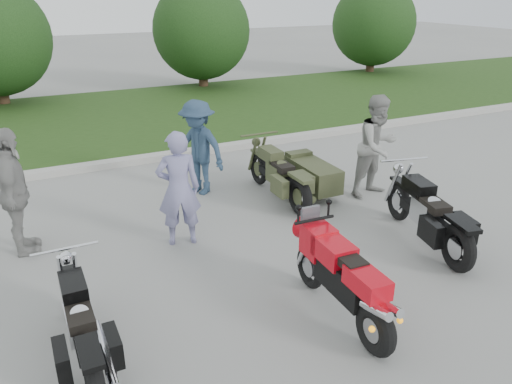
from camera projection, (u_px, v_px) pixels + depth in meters
name	position (u px, v px, depth m)	size (l,w,h in m)	color
ground	(282.00, 293.00, 6.54)	(80.00, 80.00, 0.00)	gray
curb	(156.00, 157.00, 11.48)	(60.00, 0.30, 0.15)	#ABA8A1
grass_strip	(118.00, 118.00, 14.93)	(60.00, 8.00, 0.14)	#30511B
tree_mid_right	(201.00, 30.00, 18.52)	(3.60, 3.60, 4.00)	#3F2B1C
tree_far_right	(374.00, 24.00, 21.78)	(3.60, 3.60, 4.00)	#3F2B1C
sportbike_red	(343.00, 278.00, 5.84)	(0.38, 2.04, 0.97)	black
cruiser_left	(83.00, 330.00, 5.19)	(0.35, 2.13, 0.82)	black
cruiser_right	(430.00, 217.00, 7.58)	(0.70, 2.38, 0.93)	black
cruiser_sidecar	(300.00, 176.00, 9.40)	(1.16, 2.31, 0.89)	black
person_stripe	(179.00, 189.00, 7.50)	(0.66, 0.43, 1.81)	#807EAB
person_grey	(378.00, 146.00, 9.31)	(0.93, 0.73, 1.92)	gray
person_denim	(198.00, 148.00, 9.40)	(1.17, 0.67, 1.81)	navy
person_back	(14.00, 193.00, 7.19)	(1.13, 0.47, 1.93)	gray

